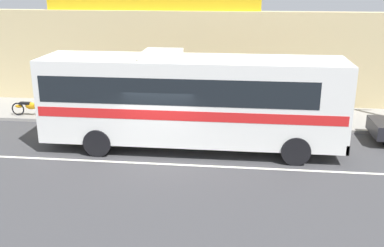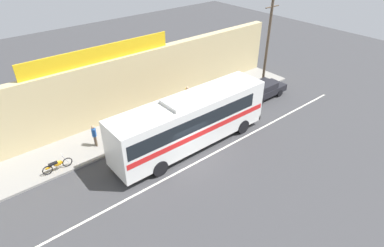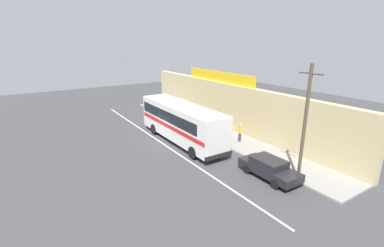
{
  "view_description": "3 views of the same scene",
  "coord_description": "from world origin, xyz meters",
  "px_view_note": "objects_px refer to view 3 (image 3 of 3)",
  "views": [
    {
      "loc": [
        2.94,
        -15.35,
        6.32
      ],
      "look_at": [
        1.13,
        0.4,
        1.18
      ],
      "focal_mm": 41.83,
      "sensor_mm": 36.0,
      "label": 1
    },
    {
      "loc": [
        -10.21,
        -12.89,
        12.96
      ],
      "look_at": [
        1.17,
        0.92,
        1.69
      ],
      "focal_mm": 29.89,
      "sensor_mm": 36.0,
      "label": 2
    },
    {
      "loc": [
        21.96,
        -11.35,
        9.13
      ],
      "look_at": [
        2.38,
        1.24,
        2.06
      ],
      "focal_mm": 25.74,
      "sensor_mm": 36.0,
      "label": 3
    }
  ],
  "objects_px": {
    "motorcycle_purple": "(188,122)",
    "motorcycle_red": "(169,113)",
    "intercity_bus": "(181,120)",
    "parked_car": "(269,168)",
    "utility_pole": "(305,123)",
    "pedestrian_far_right": "(188,113)",
    "pedestrian_by_curb": "(227,130)",
    "pedestrian_near_shop": "(240,131)"
  },
  "relations": [
    {
      "from": "motorcycle_purple",
      "to": "motorcycle_red",
      "type": "height_order",
      "value": "same"
    },
    {
      "from": "intercity_bus",
      "to": "parked_car",
      "type": "relative_size",
      "value": 2.57
    },
    {
      "from": "utility_pole",
      "to": "pedestrian_far_right",
      "type": "xyz_separation_m",
      "value": [
        -15.88,
        1.14,
        -3.06
      ]
    },
    {
      "from": "parked_car",
      "to": "motorcycle_purple",
      "type": "bearing_deg",
      "value": 173.97
    },
    {
      "from": "motorcycle_red",
      "to": "pedestrian_far_right",
      "type": "xyz_separation_m",
      "value": [
        2.94,
        0.92,
        0.49
      ]
    },
    {
      "from": "intercity_bus",
      "to": "pedestrian_by_curb",
      "type": "distance_m",
      "value": 4.46
    },
    {
      "from": "intercity_bus",
      "to": "parked_car",
      "type": "height_order",
      "value": "intercity_bus"
    },
    {
      "from": "motorcycle_purple",
      "to": "parked_car",
      "type": "bearing_deg",
      "value": -6.03
    },
    {
      "from": "motorcycle_purple",
      "to": "pedestrian_by_curb",
      "type": "distance_m",
      "value": 5.79
    },
    {
      "from": "pedestrian_far_right",
      "to": "pedestrian_near_shop",
      "type": "height_order",
      "value": "pedestrian_near_shop"
    },
    {
      "from": "pedestrian_near_shop",
      "to": "pedestrian_by_curb",
      "type": "bearing_deg",
      "value": -147.1
    },
    {
      "from": "motorcycle_purple",
      "to": "pedestrian_far_right",
      "type": "bearing_deg",
      "value": 147.2
    },
    {
      "from": "utility_pole",
      "to": "pedestrian_by_curb",
      "type": "distance_m",
      "value": 9.15
    },
    {
      "from": "motorcycle_red",
      "to": "pedestrian_far_right",
      "type": "distance_m",
      "value": 3.12
    },
    {
      "from": "intercity_bus",
      "to": "pedestrian_far_right",
      "type": "xyz_separation_m",
      "value": [
        -5.04,
        3.91,
        -1.01
      ]
    },
    {
      "from": "utility_pole",
      "to": "motorcycle_red",
      "type": "relative_size",
      "value": 4.21
    },
    {
      "from": "pedestrian_far_right",
      "to": "intercity_bus",
      "type": "bearing_deg",
      "value": -37.8
    },
    {
      "from": "motorcycle_red",
      "to": "pedestrian_far_right",
      "type": "relative_size",
      "value": 1.16
    },
    {
      "from": "intercity_bus",
      "to": "motorcycle_red",
      "type": "relative_size",
      "value": 6.2
    },
    {
      "from": "pedestrian_by_curb",
      "to": "pedestrian_near_shop",
      "type": "xyz_separation_m",
      "value": [
        1.01,
        0.65,
        0.04
      ]
    },
    {
      "from": "intercity_bus",
      "to": "pedestrian_by_curb",
      "type": "xyz_separation_m",
      "value": [
        2.26,
        3.72,
        -0.98
      ]
    },
    {
      "from": "utility_pole",
      "to": "pedestrian_by_curb",
      "type": "height_order",
      "value": "utility_pole"
    },
    {
      "from": "parked_car",
      "to": "pedestrian_far_right",
      "type": "bearing_deg",
      "value": 170.61
    },
    {
      "from": "parked_car",
      "to": "motorcycle_red",
      "type": "height_order",
      "value": "parked_car"
    },
    {
      "from": "utility_pole",
      "to": "pedestrian_far_right",
      "type": "bearing_deg",
      "value": 175.9
    },
    {
      "from": "motorcycle_red",
      "to": "pedestrian_far_right",
      "type": "height_order",
      "value": "pedestrian_far_right"
    },
    {
      "from": "parked_car",
      "to": "pedestrian_by_curb",
      "type": "distance_m",
      "value": 7.45
    },
    {
      "from": "pedestrian_far_right",
      "to": "motorcycle_red",
      "type": "bearing_deg",
      "value": -162.55
    },
    {
      "from": "intercity_bus",
      "to": "motorcycle_red",
      "type": "xyz_separation_m",
      "value": [
        -7.98,
        2.99,
        -1.5
      ]
    },
    {
      "from": "motorcycle_purple",
      "to": "motorcycle_red",
      "type": "relative_size",
      "value": 1.01
    },
    {
      "from": "intercity_bus",
      "to": "pedestrian_far_right",
      "type": "bearing_deg",
      "value": 142.2
    },
    {
      "from": "motorcycle_purple",
      "to": "pedestrian_by_curb",
      "type": "relative_size",
      "value": 1.13
    },
    {
      "from": "motorcycle_red",
      "to": "parked_car",
      "type": "bearing_deg",
      "value": -4.81
    },
    {
      "from": "parked_car",
      "to": "pedestrian_by_curb",
      "type": "relative_size",
      "value": 2.69
    },
    {
      "from": "utility_pole",
      "to": "pedestrian_far_right",
      "type": "distance_m",
      "value": 16.21
    },
    {
      "from": "motorcycle_red",
      "to": "pedestrian_near_shop",
      "type": "bearing_deg",
      "value": 7.0
    },
    {
      "from": "parked_car",
      "to": "motorcycle_purple",
      "type": "distance_m",
      "value": 12.89
    },
    {
      "from": "parked_car",
      "to": "utility_pole",
      "type": "distance_m",
      "value": 3.89
    },
    {
      "from": "parked_car",
      "to": "pedestrian_by_curb",
      "type": "xyz_separation_m",
      "value": [
        -7.11,
        2.19,
        0.35
      ]
    },
    {
      "from": "intercity_bus",
      "to": "pedestrian_near_shop",
      "type": "distance_m",
      "value": 5.54
    },
    {
      "from": "parked_car",
      "to": "pedestrian_far_right",
      "type": "distance_m",
      "value": 14.61
    },
    {
      "from": "parked_car",
      "to": "pedestrian_far_right",
      "type": "height_order",
      "value": "pedestrian_far_right"
    }
  ]
}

